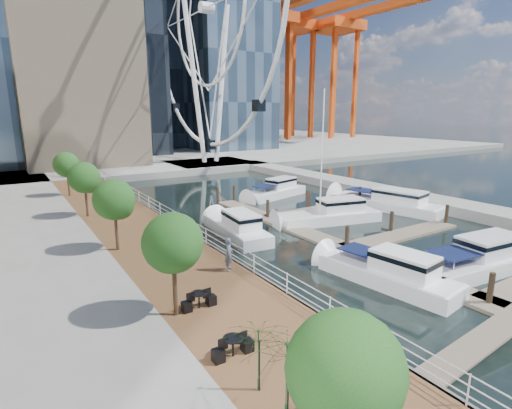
{
  "coord_description": "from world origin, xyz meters",
  "views": [
    {
      "loc": [
        -17.04,
        -11.28,
        9.68
      ],
      "look_at": [
        -1.65,
        12.73,
        3.0
      ],
      "focal_mm": 28.0,
      "sensor_mm": 36.0,
      "label": 1
    }
  ],
  "objects": [
    {
      "name": "ground",
      "position": [
        0.0,
        0.0,
        0.0
      ],
      "size": [
        520.0,
        520.0,
        0.0
      ],
      "primitive_type": "plane",
      "color": "black",
      "rests_on": "ground"
    },
    {
      "name": "breakwater",
      "position": [
        20.0,
        20.0,
        0.5
      ],
      "size": [
        4.0,
        60.0,
        1.0
      ],
      "primitive_type": "cube",
      "color": "gray",
      "rests_on": "ground"
    },
    {
      "name": "port_cranes",
      "position": [
        67.67,
        95.67,
        20.0
      ],
      "size": [
        40.0,
        52.0,
        38.0
      ],
      "color": "#D84C14",
      "rests_on": "ground"
    },
    {
      "name": "pedestrian_near",
      "position": [
        -7.02,
        7.15,
        1.95
      ],
      "size": [
        0.77,
        0.83,
        1.9
      ],
      "primitive_type": "imported",
      "rotation": [
        0.0,
        0.0,
        0.96
      ],
      "color": "#52586D",
      "rests_on": "boardwalk"
    },
    {
      "name": "boardwalk",
      "position": [
        -9.0,
        15.0,
        0.5
      ],
      "size": [
        6.0,
        60.0,
        1.0
      ],
      "primitive_type": "cube",
      "color": "brown",
      "rests_on": "ground"
    },
    {
      "name": "railing",
      "position": [
        -6.1,
        15.0,
        1.52
      ],
      "size": [
        0.1,
        60.0,
        1.05
      ],
      "primitive_type": null,
      "color": "white",
      "rests_on": "boardwalk"
    },
    {
      "name": "seawall",
      "position": [
        -6.0,
        15.0,
        0.5
      ],
      "size": [
        0.25,
        60.0,
        1.0
      ],
      "primitive_type": "cube",
      "color": "#595954",
      "rests_on": "ground"
    },
    {
      "name": "moored_yachts",
      "position": [
        7.19,
        11.94,
        0.0
      ],
      "size": [
        22.01,
        39.58,
        11.5
      ],
      "color": "white",
      "rests_on": "ground"
    },
    {
      "name": "ferris_wheel",
      "position": [
        14.0,
        52.0,
        25.92
      ],
      "size": [
        5.8,
        45.6,
        47.8
      ],
      "color": "white",
      "rests_on": "ground"
    },
    {
      "name": "cafe_tables",
      "position": [
        -10.4,
        -2.0,
        1.37
      ],
      "size": [
        2.5,
        13.7,
        0.74
      ],
      "color": "black",
      "rests_on": "ground"
    },
    {
      "name": "street_trees",
      "position": [
        -11.4,
        14.0,
        4.29
      ],
      "size": [
        2.6,
        42.6,
        4.6
      ],
      "color": "#3F2B1C",
      "rests_on": "ground"
    },
    {
      "name": "floating_docks",
      "position": [
        7.97,
        9.98,
        0.49
      ],
      "size": [
        16.0,
        34.0,
        2.6
      ],
      "color": "#6D6051",
      "rests_on": "ground"
    },
    {
      "name": "yacht_foreground",
      "position": [
        6.89,
        0.86,
        0.0
      ],
      "size": [
        11.12,
        4.05,
        2.15
      ],
      "primitive_type": null,
      "rotation": [
        0.0,
        0.0,
        1.46
      ],
      "color": "silver",
      "rests_on": "ground"
    },
    {
      "name": "land_far",
      "position": [
        0.0,
        102.0,
        0.5
      ],
      "size": [
        200.0,
        114.0,
        1.0
      ],
      "primitive_type": "cube",
      "color": "gray",
      "rests_on": "ground"
    },
    {
      "name": "pedestrian_far",
      "position": [
        -8.47,
        26.76,
        1.97
      ],
      "size": [
        1.2,
        0.65,
        1.94
      ],
      "primitive_type": "imported",
      "rotation": [
        0.0,
        0.0,
        2.98
      ],
      "color": "#373F45",
      "rests_on": "boardwalk"
    },
    {
      "name": "pedestrian_mid",
      "position": [
        -7.28,
        15.16,
        1.83
      ],
      "size": [
        0.94,
        1.01,
        1.65
      ],
      "primitive_type": "imported",
      "rotation": [
        0.0,
        0.0,
        -2.08
      ],
      "color": "gray",
      "rests_on": "boardwalk"
    },
    {
      "name": "pier",
      "position": [
        14.0,
        52.0,
        0.5
      ],
      "size": [
        14.0,
        12.0,
        1.0
      ],
      "primitive_type": "cube",
      "color": "gray",
      "rests_on": "ground"
    }
  ]
}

